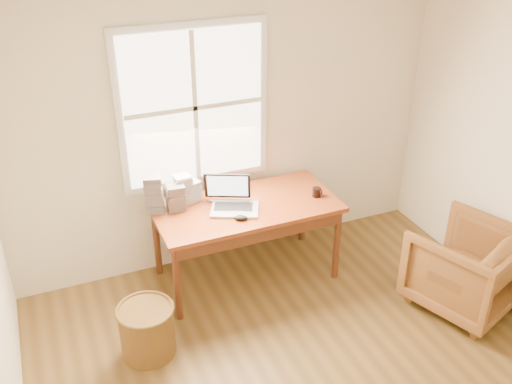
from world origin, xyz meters
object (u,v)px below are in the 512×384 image
armchair (465,267)px  wicker_stool (147,331)px  coffee_mug (316,192)px  cd_stack_a (184,189)px  desk (246,207)px  laptop (234,194)px

armchair → wicker_stool: (-2.62, 0.45, -0.16)m
coffee_mug → cd_stack_a: 1.17m
desk → armchair: size_ratio=1.97×
armchair → cd_stack_a: (-2.04, 1.31, 0.52)m
wicker_stool → cd_stack_a: (0.58, 0.86, 0.68)m
desk → cd_stack_a: 0.56m
laptop → cd_stack_a: size_ratio=1.64×
armchair → coffee_mug: 1.40m
desk → wicker_stool: (-1.07, -0.63, -0.52)m
wicker_stool → desk: bearing=30.3°
armchair → cd_stack_a: size_ratio=2.98×
wicker_stool → coffee_mug: size_ratio=4.95×
wicker_stool → cd_stack_a: 1.24m
desk → coffee_mug: (0.64, -0.11, 0.06)m
cd_stack_a → laptop: bearing=-38.9°
desk → armchair: bearing=-34.9°
desk → cd_stack_a: size_ratio=5.86×
coffee_mug → cd_stack_a: size_ratio=0.31×
desk → laptop: 0.23m
armchair → coffee_mug: coffee_mug is taller
armchair → cd_stack_a: cd_stack_a is taller
desk → wicker_stool: bearing=-149.7°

